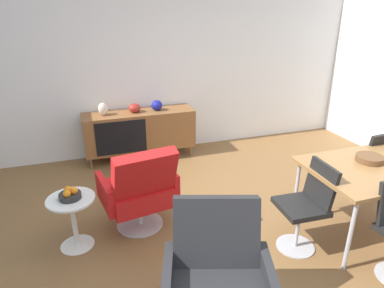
{
  "coord_description": "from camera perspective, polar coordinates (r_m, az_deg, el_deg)",
  "views": [
    {
      "loc": [
        -1.13,
        -2.45,
        2.16
      ],
      "look_at": [
        -0.18,
        0.43,
        0.92
      ],
      "focal_mm": 31.99,
      "sensor_mm": 36.0,
      "label": 1
    }
  ],
  "objects": [
    {
      "name": "vase_ceramic_small",
      "position": [
        4.95,
        -14.63,
        5.67
      ],
      "size": [
        0.13,
        0.13,
        0.18
      ],
      "color": "beige",
      "rests_on": "sideboard"
    },
    {
      "name": "dining_chair_near_window",
      "position": [
        3.35,
        18.6,
        -9.43
      ],
      "size": [
        0.44,
        0.42,
        0.86
      ],
      "color": "black",
      "rests_on": "ground_plane"
    },
    {
      "name": "vase_sculptural_dark",
      "position": [
        5.05,
        -5.9,
        6.43
      ],
      "size": [
        0.16,
        0.16,
        0.15
      ],
      "color": "navy",
      "rests_on": "sideboard"
    },
    {
      "name": "vase_cobalt",
      "position": [
        5.0,
        -9.55,
        5.94
      ],
      "size": [
        0.17,
        0.17,
        0.13
      ],
      "color": "maroon",
      "rests_on": "sideboard"
    },
    {
      "name": "fruit_bowl",
      "position": [
        3.33,
        -19.67,
        -7.92
      ],
      "size": [
        0.2,
        0.2,
        0.11
      ],
      "color": "#262628",
      "rests_on": "side_table_round"
    },
    {
      "name": "wooden_bowl_on_table",
      "position": [
        3.75,
        27.52,
        -2.19
      ],
      "size": [
        0.26,
        0.26,
        0.06
      ],
      "primitive_type": "cylinder",
      "color": "brown",
      "rests_on": "dining_table"
    },
    {
      "name": "ground_plane",
      "position": [
        3.46,
        5.23,
        -16.56
      ],
      "size": [
        8.32,
        8.32,
        0.0
      ],
      "primitive_type": "plane",
      "color": "brown"
    },
    {
      "name": "wall_back",
      "position": [
        5.23,
        -5.82,
        13.78
      ],
      "size": [
        6.8,
        0.12,
        2.8
      ],
      "primitive_type": "cube",
      "color": "white",
      "rests_on": "ground_plane"
    },
    {
      "name": "armchair_black_shell",
      "position": [
        2.48,
        4.22,
        -20.91
      ],
      "size": [
        0.84,
        0.81,
        0.95
      ],
      "color": "#262628",
      "rests_on": "ground_plane"
    },
    {
      "name": "lounge_chair_red",
      "position": [
        3.46,
        -8.71,
        -7.35
      ],
      "size": [
        0.79,
        0.74,
        0.95
      ],
      "color": "red",
      "rests_on": "ground_plane"
    },
    {
      "name": "dining_chair_back_right",
      "position": [
        4.49,
        27.3,
        -2.53
      ],
      "size": [
        0.43,
        0.45,
        0.86
      ],
      "color": "black",
      "rests_on": "ground_plane"
    },
    {
      "name": "side_table_round",
      "position": [
        3.45,
        -19.17,
        -11.36
      ],
      "size": [
        0.44,
        0.44,
        0.52
      ],
      "color": "white",
      "rests_on": "ground_plane"
    },
    {
      "name": "sideboard",
      "position": [
        5.11,
        -8.73,
        2.29
      ],
      "size": [
        1.6,
        0.45,
        0.72
      ],
      "color": "brown",
      "rests_on": "ground_plane"
    }
  ]
}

